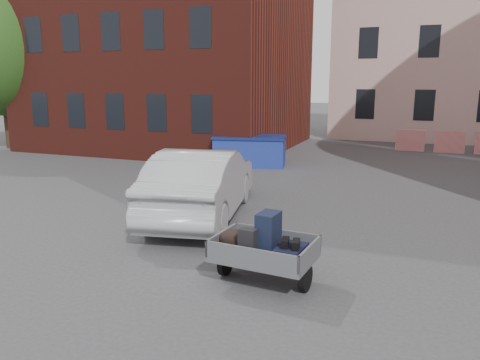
% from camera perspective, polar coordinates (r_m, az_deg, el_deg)
% --- Properties ---
extents(ground, '(120.00, 120.00, 0.00)m').
position_cam_1_polar(ground, '(9.48, 1.76, -8.27)').
color(ground, '#38383A').
rests_on(ground, ground).
extents(building_brick, '(12.00, 10.00, 14.00)m').
position_cam_1_polar(building_brick, '(24.77, -8.43, 20.60)').
color(building_brick, '#591E16').
rests_on(building_brick, ground).
extents(far_building, '(6.00, 6.00, 8.00)m').
position_cam_1_polar(far_building, '(38.08, -16.26, 12.72)').
color(far_building, maroon).
rests_on(far_building, ground).
extents(tree, '(5.28, 5.28, 8.30)m').
position_cam_1_polar(tree, '(25.78, -27.18, 15.00)').
color(tree, '#3D2B1C').
rests_on(tree, ground).
extents(barriers, '(4.70, 0.18, 1.00)m').
position_cam_1_polar(barriers, '(23.59, 24.17, 4.25)').
color(barriers, red).
rests_on(barriers, ground).
extents(trailer, '(1.69, 1.87, 1.20)m').
position_cam_1_polar(trailer, '(7.75, 2.89, -8.25)').
color(trailer, black).
rests_on(trailer, ground).
extents(dumpster, '(3.02, 1.98, 1.17)m').
position_cam_1_polar(dumpster, '(18.31, 1.21, 3.61)').
color(dumpster, '#2238A5').
rests_on(dumpster, ground).
extents(silver_car, '(2.79, 5.37, 1.68)m').
position_cam_1_polar(silver_car, '(11.43, -4.66, -0.35)').
color(silver_car, '#ACAFB3').
rests_on(silver_car, ground).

